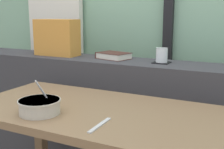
% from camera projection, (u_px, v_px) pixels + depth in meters
% --- Properties ---
extents(curtain_left_panel, '(0.56, 0.06, 2.50)m').
position_uv_depth(curtain_left_panel, '(54.00, 4.00, 2.63)').
color(curtain_left_panel, silver).
rests_on(curtain_left_panel, ground).
extents(dark_console_ledge, '(2.80, 0.33, 0.86)m').
position_uv_depth(dark_console_ledge, '(131.00, 124.00, 1.96)').
color(dark_console_ledge, '#38383D').
rests_on(dark_console_ledge, ground).
extents(breakfast_table, '(1.23, 0.63, 0.72)m').
position_uv_depth(breakfast_table, '(95.00, 131.00, 1.39)').
color(breakfast_table, brown).
rests_on(breakfast_table, ground).
extents(coaster_square, '(0.10, 0.10, 0.00)m').
position_uv_depth(coaster_square, '(161.00, 63.00, 1.80)').
color(coaster_square, black).
rests_on(coaster_square, dark_console_ledge).
extents(juice_glass, '(0.07, 0.07, 0.09)m').
position_uv_depth(juice_glass, '(162.00, 56.00, 1.79)').
color(juice_glass, white).
rests_on(juice_glass, coaster_square).
extents(closed_book, '(0.24, 0.20, 0.04)m').
position_uv_depth(closed_book, '(113.00, 56.00, 1.97)').
color(closed_book, '#47231E').
rests_on(closed_book, dark_console_ledge).
extents(throw_pillow, '(0.32, 0.14, 0.26)m').
position_uv_depth(throw_pillow, '(57.00, 37.00, 2.11)').
color(throw_pillow, '#D18938').
rests_on(throw_pillow, dark_console_ledge).
extents(soup_bowl, '(0.19, 0.19, 0.16)m').
position_uv_depth(soup_bowl, '(40.00, 107.00, 1.29)').
color(soup_bowl, '#BCB7A8').
rests_on(soup_bowl, breakfast_table).
extents(fork_utensil, '(0.02, 0.17, 0.01)m').
position_uv_depth(fork_utensil, '(100.00, 125.00, 1.15)').
color(fork_utensil, silver).
rests_on(fork_utensil, breakfast_table).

